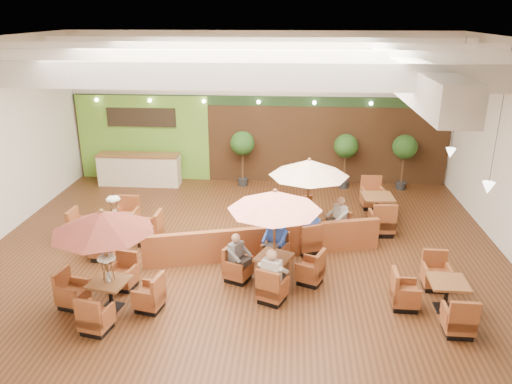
# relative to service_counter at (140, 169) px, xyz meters

# --- Properties ---
(room) EXTENTS (14.04, 14.00, 5.52)m
(room) POSITION_rel_service_counter_xyz_m (4.65, -3.88, 3.05)
(room) COLOR #381E0F
(room) RESTS_ON ground
(service_counter) EXTENTS (3.00, 0.75, 1.18)m
(service_counter) POSITION_rel_service_counter_xyz_m (0.00, 0.00, 0.00)
(service_counter) COLOR beige
(service_counter) RESTS_ON ground
(booth_divider) EXTENTS (6.14, 1.83, 0.87)m
(booth_divider) POSITION_rel_service_counter_xyz_m (5.00, -5.53, -0.15)
(booth_divider) COLOR brown
(booth_divider) RESTS_ON ground
(table_0) EXTENTS (2.37, 2.37, 2.35)m
(table_0) POSITION_rel_service_counter_xyz_m (1.79, -8.16, 1.02)
(table_0) COLOR brown
(table_0) RESTS_ON ground
(table_1) EXTENTS (2.48, 2.48, 2.39)m
(table_1) POSITION_rel_service_counter_xyz_m (5.29, -6.76, 1.06)
(table_1) COLOR brown
(table_1) RESTS_ON ground
(table_2) EXTENTS (2.51, 2.51, 2.40)m
(table_2) POSITION_rel_service_counter_xyz_m (6.13, -4.25, 1.07)
(table_2) COLOR brown
(table_2) RESTS_ON ground
(table_3) EXTENTS (2.57, 2.57, 1.54)m
(table_3) POSITION_rel_service_counter_xyz_m (0.80, -4.94, -0.16)
(table_3) COLOR brown
(table_3) RESTS_ON ground
(table_4) EXTENTS (1.58, 2.36, 0.88)m
(table_4) POSITION_rel_service_counter_xyz_m (8.82, -7.66, -0.25)
(table_4) COLOR brown
(table_4) RESTS_ON ground
(table_5) EXTENTS (0.98, 2.78, 1.03)m
(table_5) POSITION_rel_service_counter_xyz_m (8.31, -2.79, -0.19)
(table_5) COLOR brown
(table_5) RESTS_ON ground
(topiary_0) EXTENTS (0.89, 0.89, 2.06)m
(topiary_0) POSITION_rel_service_counter_xyz_m (3.84, 0.20, 0.95)
(topiary_0) COLOR black
(topiary_0) RESTS_ON ground
(topiary_1) EXTENTS (0.87, 0.87, 2.02)m
(topiary_1) POSITION_rel_service_counter_xyz_m (7.57, 0.20, 0.92)
(topiary_1) COLOR black
(topiary_1) RESTS_ON ground
(topiary_2) EXTENTS (0.87, 0.87, 2.03)m
(topiary_2) POSITION_rel_service_counter_xyz_m (9.65, 0.20, 0.93)
(topiary_2) COLOR black
(topiary_2) RESTS_ON ground
(diner_0) EXTENTS (0.47, 0.43, 0.86)m
(diner_0) POSITION_rel_service_counter_xyz_m (5.29, -7.62, 0.20)
(diner_0) COLOR silver
(diner_0) RESTS_ON ground
(diner_1) EXTENTS (0.47, 0.44, 0.84)m
(diner_1) POSITION_rel_service_counter_xyz_m (5.29, -5.89, 0.19)
(diner_1) COLOR #294CB3
(diner_1) RESTS_ON ground
(diner_2) EXTENTS (0.42, 0.43, 0.76)m
(diner_2) POSITION_rel_service_counter_xyz_m (4.42, -6.76, 0.16)
(diner_2) COLOR slate
(diner_2) RESTS_ON ground
(diner_3) EXTENTS (0.48, 0.45, 0.86)m
(diner_3) POSITION_rel_service_counter_xyz_m (6.13, -5.13, 0.20)
(diner_3) COLOR #294CB3
(diner_3) RESTS_ON ground
(diner_4) EXTENTS (0.45, 0.46, 0.82)m
(diner_4) POSITION_rel_service_counter_xyz_m (7.01, -4.25, 0.18)
(diner_4) COLOR silver
(diner_4) RESTS_ON ground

